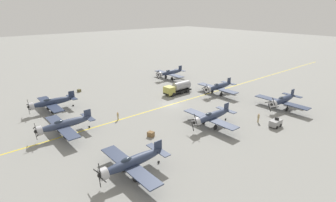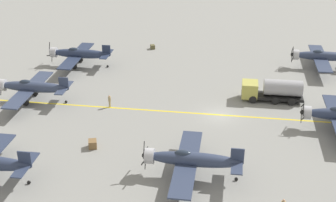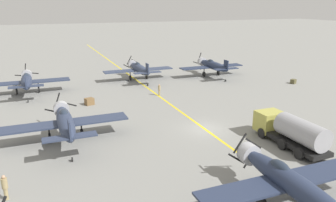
{
  "view_description": "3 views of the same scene",
  "coord_description": "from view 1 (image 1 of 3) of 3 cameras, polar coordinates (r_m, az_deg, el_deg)",
  "views": [
    {
      "loc": [
        -43.3,
        37.64,
        21.23
      ],
      "look_at": [
        -3.2,
        3.83,
        2.59
      ],
      "focal_mm": 28.0,
      "sensor_mm": 36.0,
      "label": 1
    },
    {
      "loc": [
        -52.35,
        -1.31,
        26.89
      ],
      "look_at": [
        -3.02,
        6.05,
        2.94
      ],
      "focal_mm": 50.0,
      "sensor_mm": 36.0,
      "label": 2
    },
    {
      "loc": [
        -15.76,
        -28.43,
        12.75
      ],
      "look_at": [
        -4.57,
        -0.89,
        3.86
      ],
      "focal_mm": 35.0,
      "sensor_mm": 36.0,
      "label": 3
    }
  ],
  "objects": [
    {
      "name": "fuel_tanker",
      "position": [
        68.61,
        2.12,
        2.85
      ],
      "size": [
        2.68,
        8.0,
        2.98
      ],
      "color": "black",
      "rests_on": "ground"
    },
    {
      "name": "airplane_near_center",
      "position": [
        69.12,
        10.82,
        3.07
      ],
      "size": [
        12.0,
        9.98,
        3.65
      ],
      "rotation": [
        0.0,
        0.0,
        0.16
      ],
      "color": "#28334C",
      "rests_on": "ground"
    },
    {
      "name": "ground_crew_walking",
      "position": [
        54.39,
        19.09,
        -3.42
      ],
      "size": [
        0.4,
        0.4,
        1.82
      ],
      "color": "tan",
      "rests_on": "ground"
    },
    {
      "name": "airplane_far_right",
      "position": [
        61.97,
        -24.05,
        -0.26
      ],
      "size": [
        12.0,
        9.98,
        3.72
      ],
      "rotation": [
        0.0,
        0.0,
        -0.26
      ],
      "color": "#242E47",
      "rests_on": "ground"
    },
    {
      "name": "airplane_near_left",
      "position": [
        63.15,
        23.62,
        0.15
      ],
      "size": [
        12.0,
        9.98,
        3.65
      ],
      "rotation": [
        0.0,
        0.0,
        0.24
      ],
      "color": "#253049",
      "rests_on": "ground"
    },
    {
      "name": "supply_crate_by_tanker",
      "position": [
        74.16,
        -18.78,
        2.15
      ],
      "size": [
        1.06,
        0.98,
        0.71
      ],
      "primitive_type": "cube",
      "rotation": [
        0.0,
        0.0,
        0.38
      ],
      "color": "brown",
      "rests_on": "ground"
    },
    {
      "name": "airplane_mid_left",
      "position": [
        49.91,
        9.34,
        -3.36
      ],
      "size": [
        12.0,
        9.98,
        3.71
      ],
      "rotation": [
        0.0,
        0.0,
        -0.13
      ],
      "color": "#2E3852",
      "rests_on": "ground"
    },
    {
      "name": "airplane_far_left",
      "position": [
        35.82,
        -8.0,
        -13.09
      ],
      "size": [
        12.0,
        9.98,
        3.79
      ],
      "rotation": [
        0.0,
        0.0,
        -0.12
      ],
      "color": "#2A344E",
      "rests_on": "ground"
    },
    {
      "name": "taxiway_stripe",
      "position": [
        61.17,
        0.81,
        -0.74
      ],
      "size": [
        0.3,
        160.0,
        0.01
      ],
      "primitive_type": "cube",
      "color": "yellow",
      "rests_on": "ground"
    },
    {
      "name": "ground_crew_inspecting",
      "position": [
        53.44,
        -10.86,
        -3.15
      ],
      "size": [
        0.36,
        0.36,
        1.67
      ],
      "color": "tan",
      "rests_on": "ground"
    },
    {
      "name": "ground_plane",
      "position": [
        61.17,
        0.81,
        -0.74
      ],
      "size": [
        400.0,
        400.0,
        0.0
      ],
      "primitive_type": "plane",
      "color": "gray"
    },
    {
      "name": "tow_tractor",
      "position": [
        53.61,
        22.38,
        -4.41
      ],
      "size": [
        1.57,
        2.6,
        1.79
      ],
      "color": "gray",
      "rests_on": "ground"
    },
    {
      "name": "airplane_near_right",
      "position": [
        83.06,
        0.37,
        6.19
      ],
      "size": [
        12.0,
        9.98,
        3.65
      ],
      "rotation": [
        0.0,
        0.0,
        0.29
      ],
      "color": "#2D3751",
      "rests_on": "ground"
    },
    {
      "name": "supply_crate_mid_lane",
      "position": [
        46.22,
        -3.76,
        -7.2
      ],
      "size": [
        1.27,
        1.16,
        0.88
      ],
      "primitive_type": "cube",
      "rotation": [
        0.0,
        0.0,
        0.3
      ],
      "color": "brown",
      "rests_on": "ground"
    },
    {
      "name": "airplane_far_center",
      "position": [
        49.5,
        -21.79,
        -4.77
      ],
      "size": [
        12.0,
        9.98,
        3.65
      ],
      "rotation": [
        0.0,
        0.0,
        0.05
      ],
      "color": "#323C55",
      "rests_on": "ground"
    }
  ]
}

